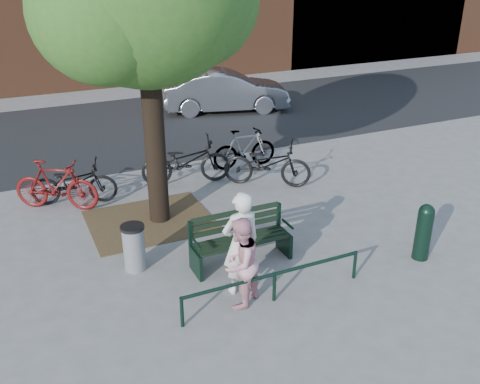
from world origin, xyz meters
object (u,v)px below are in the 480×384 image
bollard (424,230)px  parked_car (225,91)px  bicycle_c (186,161)px  person_left (241,243)px  park_bench (240,237)px  person_right (240,263)px  litter_bin (134,247)px

bollard → parked_car: parked_car is taller
bicycle_c → bollard: bearing=-140.1°
bollard → bicycle_c: bicycle_c is taller
person_left → bicycle_c: 4.53m
park_bench → person_right: bearing=-114.3°
park_bench → litter_bin: park_bench is taller
litter_bin → bicycle_c: 3.75m
person_right → parked_car: person_right is taller
person_left → parked_car: size_ratio=0.41×
bollard → person_left: bearing=172.4°
person_right → bicycle_c: 4.87m
park_bench → bollard: bollard is taller
person_left → bollard: bearing=168.9°
bicycle_c → parked_car: size_ratio=0.50×
park_bench → parked_car: size_ratio=0.42×
parked_car → bollard: bearing=-168.4°
park_bench → parked_car: parked_car is taller
person_left → bollard: 3.34m
litter_bin → bicycle_c: bicycle_c is taller
person_left → person_right: 0.38m
person_left → litter_bin: 1.96m
person_right → parked_car: (4.11, 10.08, -0.04)m
litter_bin → park_bench: bearing=-16.9°
parked_car → bicycle_c: bearing=163.5°
bollard → parked_car: bearing=86.3°
bicycle_c → person_right: bearing=-178.0°
park_bench → bollard: size_ratio=1.67×
person_left → bicycle_c: (0.67, 4.47, -0.32)m
park_bench → person_left: bearing=-113.4°
person_left → person_right: size_ratio=1.19×
litter_bin → parked_car: parked_car is taller
parked_car → litter_bin: bearing=163.0°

